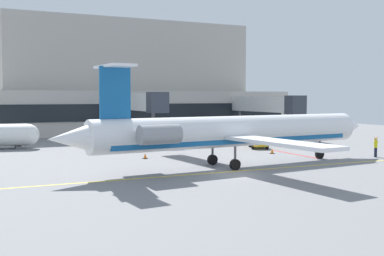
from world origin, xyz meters
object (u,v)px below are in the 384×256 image
(regional_jet, at_px, (231,132))
(belt_loader, at_px, (254,130))
(baggage_tug, at_px, (176,138))
(marshaller, at_px, (376,147))
(pushback_tractor, at_px, (258,140))
(fuel_tank, at_px, (1,135))

(regional_jet, distance_m, belt_loader, 31.47)
(baggage_tug, relative_size, marshaller, 1.96)
(belt_loader, bearing_deg, marshaller, -94.16)
(baggage_tug, bearing_deg, marshaller, -51.59)
(belt_loader, distance_m, marshaller, 25.95)
(pushback_tractor, bearing_deg, regional_jet, -130.79)
(regional_jet, relative_size, belt_loader, 8.78)
(regional_jet, distance_m, baggage_tug, 17.81)
(baggage_tug, height_order, pushback_tractor, baggage_tug)
(baggage_tug, relative_size, belt_loader, 1.10)
(regional_jet, relative_size, pushback_tractor, 8.20)
(regional_jet, xyz_separation_m, marshaller, (16.31, -0.28, -1.97))
(belt_loader, bearing_deg, baggage_tug, -153.40)
(baggage_tug, bearing_deg, belt_loader, 26.60)
(regional_jet, relative_size, fuel_tank, 3.79)
(regional_jet, xyz_separation_m, fuel_tank, (-17.40, 22.91, -1.41))
(pushback_tractor, relative_size, fuel_tank, 0.46)
(regional_jet, bearing_deg, pushback_tractor, 49.21)
(regional_jet, xyz_separation_m, baggage_tug, (2.16, 17.57, -1.99))
(regional_jet, height_order, belt_loader, regional_jet)
(baggage_tug, relative_size, fuel_tank, 0.48)
(belt_loader, relative_size, marshaller, 1.77)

